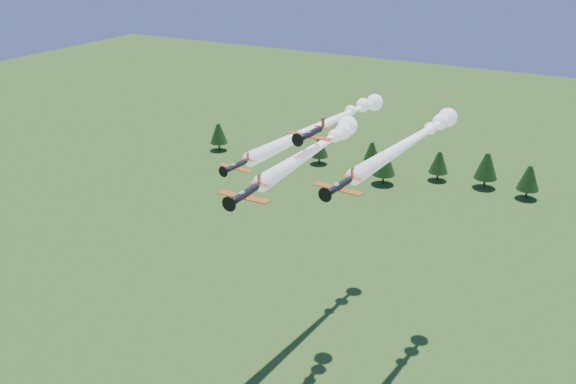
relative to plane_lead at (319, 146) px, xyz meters
The scene contains 5 objects.
plane_lead is the anchor object (origin of this frame).
plane_left 20.39m from the plane_lead, 109.74° to the left, with size 9.55×54.03×3.70m.
plane_right 17.61m from the plane_lead, 42.02° to the left, with size 9.73×48.26×3.70m.
plane_slot 5.67m from the plane_lead, 82.03° to the right, with size 7.87×8.55×2.76m.
treeline 105.94m from the plane_lead, 86.33° to the left, with size 177.42×21.98×11.74m.
Camera 1 is at (44.33, -79.98, 78.68)m, focal length 40.00 mm.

